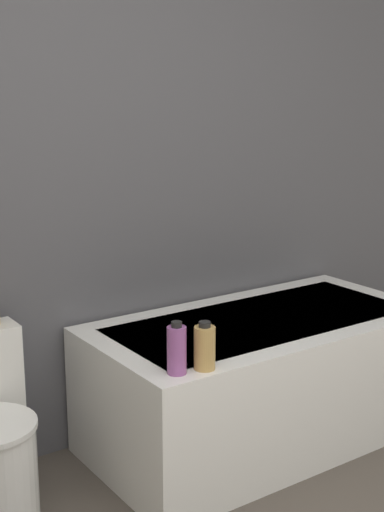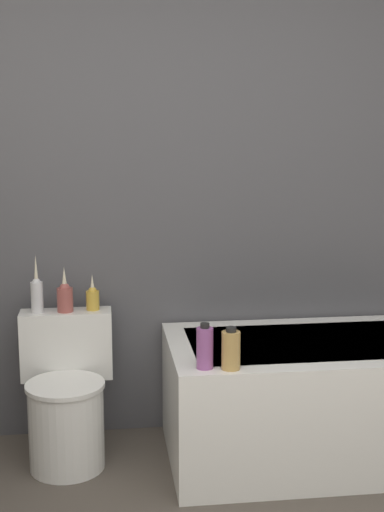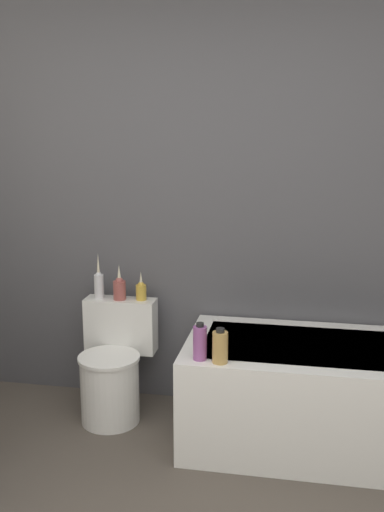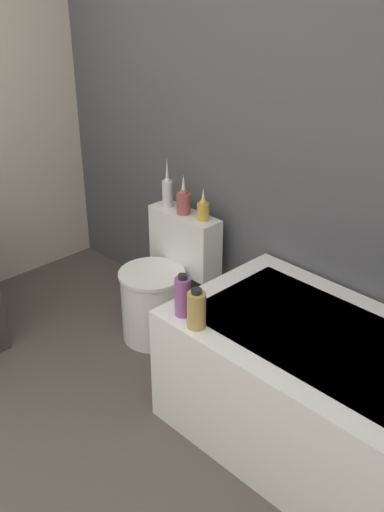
% 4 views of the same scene
% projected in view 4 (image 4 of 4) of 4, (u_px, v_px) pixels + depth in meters
% --- Properties ---
extents(wall_back_tiled, '(6.40, 0.06, 2.60)m').
position_uv_depth(wall_back_tiled, '(287.00, 112.00, 2.74)').
color(wall_back_tiled, '#4C4C51').
rests_on(wall_back_tiled, ground_plane).
extents(bathtub, '(1.56, 0.79, 0.58)m').
position_uv_depth(bathtub, '(347.00, 408.00, 2.46)').
color(bathtub, white).
rests_on(bathtub, ground).
extents(toilet, '(0.44, 0.50, 0.69)m').
position_uv_depth(toilet, '(162.00, 285.00, 3.32)').
color(toilet, white).
rests_on(toilet, ground).
extents(vase_gold, '(0.06, 0.06, 0.28)m').
position_uv_depth(vase_gold, '(167.00, 191.00, 3.29)').
color(vase_gold, silver).
rests_on(vase_gold, toilet).
extents(vase_silver, '(0.08, 0.08, 0.22)m').
position_uv_depth(vase_silver, '(184.00, 200.00, 3.21)').
color(vase_silver, '#994C47').
rests_on(vase_silver, toilet).
extents(vase_bronze, '(0.06, 0.06, 0.18)m').
position_uv_depth(vase_bronze, '(203.00, 209.00, 3.14)').
color(vase_bronze, gold).
rests_on(vase_bronze, toilet).
extents(shampoo_bottle_tall, '(0.07, 0.07, 0.19)m').
position_uv_depth(shampoo_bottle_tall, '(183.00, 296.00, 2.52)').
color(shampoo_bottle_tall, '#8C4C8C').
rests_on(shampoo_bottle_tall, bathtub).
extents(shampoo_bottle_short, '(0.08, 0.08, 0.18)m').
position_uv_depth(shampoo_bottle_short, '(196.00, 310.00, 2.44)').
color(shampoo_bottle_short, tan).
rests_on(shampoo_bottle_short, bathtub).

